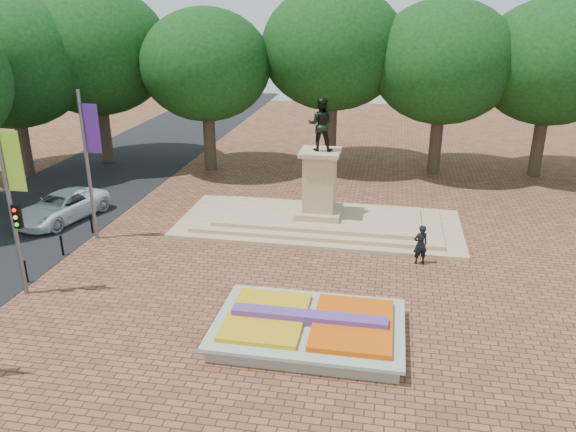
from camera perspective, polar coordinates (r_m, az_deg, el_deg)
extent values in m
plane|color=brown|center=(21.16, 0.22, -8.99)|extent=(90.00, 90.00, 0.00)
cube|color=black|center=(31.25, -26.11, -1.02)|extent=(9.00, 90.00, 0.02)
cube|color=gray|center=(19.22, 2.12, -11.61)|extent=(6.00, 4.00, 0.45)
cube|color=#ACB8A7|center=(19.08, 2.13, -10.91)|extent=(6.30, 4.30, 0.12)
cube|color=orange|center=(18.89, 6.57, -10.94)|extent=(2.60, 3.40, 0.22)
cube|color=gold|center=(19.24, -2.20, -10.19)|extent=(2.60, 3.40, 0.18)
cube|color=#58348F|center=(18.96, 2.14, -10.35)|extent=(5.20, 0.55, 0.38)
cube|color=tan|center=(28.26, 3.14, -0.81)|extent=(14.00, 6.00, 0.20)
cube|color=tan|center=(28.18, 3.15, -0.43)|extent=(12.00, 5.00, 0.20)
cube|color=tan|center=(28.11, 3.15, -0.05)|extent=(10.00, 4.00, 0.20)
cube|color=tan|center=(28.02, 3.16, 0.42)|extent=(2.20, 2.20, 0.30)
cube|color=tan|center=(27.52, 3.23, 3.45)|extent=(1.50, 1.50, 2.80)
cube|color=tan|center=(27.10, 3.29, 6.47)|extent=(1.90, 1.90, 0.20)
imported|color=black|center=(26.80, 3.35, 9.27)|extent=(1.22, 0.95, 2.50)
cylinder|color=#35261D|center=(41.76, -17.39, 8.18)|extent=(0.80, 0.80, 4.00)
ellipsoid|color=black|center=(41.06, -18.11, 14.56)|extent=(8.80, 8.80, 7.48)
cylinder|color=#35261D|center=(38.72, -6.72, 8.04)|extent=(0.80, 0.80, 4.00)
ellipsoid|color=black|center=(37.96, -7.03, 14.96)|extent=(8.80, 8.80, 7.48)
cylinder|color=#35261D|center=(37.29, 3.72, 7.64)|extent=(0.80, 0.80, 4.00)
ellipsoid|color=black|center=(36.50, 3.89, 14.83)|extent=(8.80, 8.80, 7.48)
cylinder|color=#35261D|center=(37.14, 14.57, 6.96)|extent=(0.80, 0.80, 4.00)
ellipsoid|color=black|center=(36.35, 15.26, 14.14)|extent=(8.80, 8.80, 7.48)
cylinder|color=#35261D|center=(38.30, 25.10, 6.06)|extent=(0.80, 0.80, 4.00)
ellipsoid|color=black|center=(37.53, 26.22, 12.97)|extent=(8.80, 8.80, 7.48)
cylinder|color=#35261D|center=(39.46, -25.21, 6.31)|extent=(0.80, 0.80, 3.84)
ellipsoid|color=black|center=(38.73, -26.25, 12.73)|extent=(8.40, 8.40, 7.14)
cylinder|color=slate|center=(22.85, -26.32, 0.69)|extent=(0.16, 0.16, 7.00)
cube|color=#97CE29|center=(22.09, -26.12, 5.01)|extent=(0.70, 0.04, 2.20)
cylinder|color=slate|center=(27.20, -19.67, 4.67)|extent=(0.16, 0.16, 7.00)
cube|color=#502087|center=(26.56, -19.29, 8.36)|extent=(0.70, 0.04, 2.20)
cube|color=black|center=(22.83, -25.80, -0.04)|extent=(0.28, 0.18, 0.90)
cylinder|color=black|center=(24.82, -25.07, -5.22)|extent=(0.10, 0.10, 0.90)
sphere|color=black|center=(24.63, -25.24, -4.23)|extent=(0.12, 0.12, 0.12)
cylinder|color=black|center=(26.75, -21.98, -2.88)|extent=(0.10, 0.10, 0.90)
sphere|color=black|center=(26.58, -22.11, -1.95)|extent=(0.12, 0.12, 0.12)
cylinder|color=black|center=(28.79, -19.32, -0.85)|extent=(0.10, 0.10, 0.90)
sphere|color=black|center=(28.62, -19.43, 0.02)|extent=(0.12, 0.12, 0.12)
imported|color=white|center=(31.05, -22.00, 0.88)|extent=(3.52, 5.54, 1.42)
imported|color=black|center=(24.58, 13.31, -2.83)|extent=(0.76, 0.64, 1.77)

